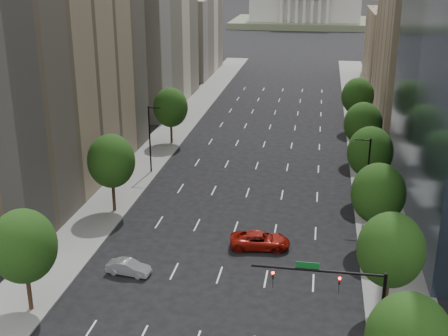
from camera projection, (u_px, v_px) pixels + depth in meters
The scene contains 21 objects.
sidewalk_left at pixel (125, 185), 73.88m from camera, with size 6.00×200.00×0.15m, color slate.
sidewalk_right at pixel (379, 200), 69.11m from camera, with size 6.00×200.00×0.15m, color slate.
midrise_cream_left at pixel (144, 11), 109.48m from camera, with size 14.00×30.00×35.00m, color beige.
filler_left at pixel (185, 36), 143.00m from camera, with size 14.00×26.00×18.00m, color beige.
parking_tan_right at pixel (425, 32), 99.82m from camera, with size 14.00×30.00×30.00m, color #8C7759.
filler_right at pixel (399, 47), 132.84m from camera, with size 14.00×26.00×16.00m, color #8C7759.
tree_right_1 at pixel (391, 250), 45.13m from camera, with size 5.20×5.20×8.75m.
tree_right_2 at pixel (378, 194), 56.33m from camera, with size 5.20×5.20×8.61m.
tree_right_3 at pixel (370, 152), 67.39m from camera, with size 5.20×5.20×8.89m.
tree_right_4 at pixel (363, 124), 80.55m from camera, with size 5.20×5.20×8.46m.
tree_right_5 at pixel (358, 96), 95.32m from camera, with size 5.20×5.20×8.75m.
tree_left_0 at pixel (24, 246), 45.72m from camera, with size 5.20×5.20×8.75m.
tree_left_1 at pixel (111, 161), 64.24m from camera, with size 5.20×5.20×8.97m.
tree_left_2 at pixel (171, 107), 88.51m from camera, with size 5.20×5.20×8.68m.
streetlight_rn at pixel (367, 176), 63.18m from camera, with size 1.70×0.20×9.00m.
streetlight_ln at pixel (150, 137), 76.61m from camera, with size 1.70×0.20×9.00m.
traffic_signal at pixel (346, 294), 40.28m from camera, with size 9.12×0.40×7.38m.
capitol at pixel (306, 5), 244.98m from camera, with size 60.00×40.00×35.20m.
foothills at pixel (351, 28), 580.21m from camera, with size 720.00×413.00×263.00m.
car_silver at pixel (129, 267), 52.89m from camera, with size 1.40×4.01×1.32m, color #A7A7AC.
car_red_far at pixel (260, 240), 57.66m from camera, with size 2.69×5.83×1.62m, color #99140B.
Camera 1 is at (8.03, -5.96, 26.78)m, focal length 47.44 mm.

